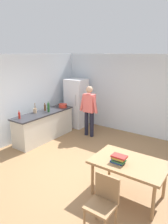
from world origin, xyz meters
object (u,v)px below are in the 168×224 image
object	(u,v)px
person	(89,108)
chair	(103,200)
utensil_jar	(35,111)
bottle_beer_brown	(45,107)
bottle_wine_green	(48,107)
dining_table	(129,165)
book_stack	(119,159)
refrigerator	(76,103)
bottle_sauce_red	(19,115)
cooking_pot	(63,106)

from	to	relation	value
person	chair	world-z (taller)	person
utensil_jar	bottle_beer_brown	xyz separation A→B (m)	(0.06, 0.38, 0.03)
bottle_wine_green	bottle_beer_brown	size ratio (longest dim) A/B	1.31
dining_table	utensil_jar	xyz separation A→B (m)	(-3.56, 0.89, 0.31)
utensil_jar	book_stack	bearing A→B (deg)	-16.92
refrigerator	chair	bearing A→B (deg)	-48.03
chair	utensil_jar	world-z (taller)	utensil_jar
chair	person	bearing A→B (deg)	133.83
bottle_wine_green	book_stack	distance (m)	3.44
bottle_wine_green	bottle_beer_brown	world-z (taller)	bottle_wine_green
dining_table	bottle_beer_brown	distance (m)	3.74
dining_table	bottle_sauce_red	xyz separation A→B (m)	(-3.49, 0.24, 0.32)
chair	cooking_pot	distance (m)	4.42
bottle_sauce_red	bottle_wine_green	size ratio (longest dim) A/B	0.71
cooking_pot	bottle_sauce_red	distance (m)	1.71
dining_table	chair	distance (m)	0.98
utensil_jar	person	bearing A→B (deg)	46.03
refrigerator	utensil_jar	xyz separation A→B (m)	(-0.26, -1.81, 0.08)
bottle_beer_brown	dining_table	bearing A→B (deg)	-19.94
chair	dining_table	bearing A→B (deg)	96.80
utensil_jar	book_stack	distance (m)	3.56
dining_table	bottle_sauce_red	bearing A→B (deg)	176.14
utensil_jar	bottle_wine_green	distance (m)	0.43
chair	bottle_sauce_red	world-z (taller)	bottle_sauce_red
dining_table	cooking_pot	world-z (taller)	cooking_pot
person	cooking_pot	bearing A→B (deg)	-167.56
dining_table	bottle_wine_green	distance (m)	3.55
cooking_pot	bottle_wine_green	distance (m)	0.71
utensil_jar	bottle_sauce_red	bearing A→B (deg)	-83.99
cooking_pot	book_stack	bearing A→B (deg)	-33.44
person	bottle_wine_green	world-z (taller)	person
dining_table	cooking_pot	xyz separation A→B (m)	(-3.31, 1.93, 0.29)
utensil_jar	bottle_wine_green	world-z (taller)	bottle_wine_green
person	bottle_beer_brown	distance (m)	1.45
cooking_pot	book_stack	world-z (taller)	cooking_pot
chair	book_stack	world-z (taller)	chair
person	bottle_sauce_red	distance (m)	2.23
bottle_sauce_red	book_stack	bearing A→B (deg)	-6.54
bottle_wine_green	chair	bearing A→B (deg)	-33.62
bottle_beer_brown	book_stack	xyz separation A→B (m)	(3.35, -1.42, -0.18)
cooking_pot	bottle_wine_green	world-z (taller)	bottle_wine_green
refrigerator	cooking_pot	bearing A→B (deg)	-90.73
bottle_beer_brown	chair	bearing A→B (deg)	-32.58
refrigerator	dining_table	xyz separation A→B (m)	(3.30, -2.70, -0.23)
refrigerator	utensil_jar	bearing A→B (deg)	-98.27
dining_table	bottle_beer_brown	size ratio (longest dim) A/B	5.38
bottle_sauce_red	bottle_wine_green	distance (m)	1.01
book_stack	dining_table	bearing A→B (deg)	43.01
bottle_sauce_red	bottle_beer_brown	size ratio (longest dim) A/B	0.92
person	bottle_sauce_red	world-z (taller)	person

